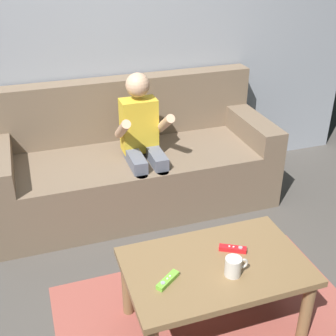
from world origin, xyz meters
The scene contains 9 objects.
ground_plane centered at (0.00, 0.00, 0.00)m, with size 8.66×8.66×0.00m, color #4C4742.
wall_back centered at (0.00, 1.71, 1.25)m, with size 4.33×0.05×2.50m, color #999EA8.
couch centered at (0.12, 1.32, 0.31)m, with size 2.04×0.80×0.90m.
person_seated_on_couch centered at (0.15, 1.13, 0.59)m, with size 0.35×0.43×1.04m.
coffee_table centered at (0.19, -0.03, 0.36)m, with size 0.90×0.57×0.42m.
area_rug centered at (0.19, -0.03, 0.00)m, with size 1.61×1.12×0.01m, color #9E4C42.
game_remote_red_near_edge centered at (0.31, 0.03, 0.44)m, with size 0.14×0.10×0.03m.
game_remote_lime_center centered at (-0.08, -0.08, 0.44)m, with size 0.13×0.11×0.03m.
coffee_mug centered at (0.24, -0.13, 0.47)m, with size 0.12×0.08×0.10m.
Camera 1 is at (-0.58, -1.56, 1.88)m, focal length 47.48 mm.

